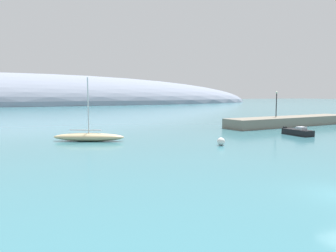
{
  "coord_description": "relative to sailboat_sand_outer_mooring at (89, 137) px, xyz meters",
  "views": [
    {
      "loc": [
        -15.49,
        -11.78,
        5.35
      ],
      "look_at": [
        -0.02,
        24.39,
        1.55
      ],
      "focal_mm": 35.34,
      "sensor_mm": 36.0,
      "label": 1
    }
  ],
  "objects": [
    {
      "name": "sailboat_sand_outer_mooring",
      "position": [
        0.0,
        0.0,
        0.0
      ],
      "size": [
        8.07,
        5.11,
        7.24
      ],
      "rotation": [
        0.0,
        0.0,
        5.83
      ],
      "color": "#C6B284",
      "rests_on": "water"
    },
    {
      "name": "mooring_buoy_white",
      "position": [
        12.19,
        -8.65,
        -0.08
      ],
      "size": [
        0.83,
        0.83,
        0.83
      ],
      "primitive_type": "sphere",
      "color": "silver",
      "rests_on": "water"
    },
    {
      "name": "motorboat_black_foreground",
      "position": [
        26.07,
        -5.19,
        -0.07
      ],
      "size": [
        1.65,
        4.71,
        1.17
      ],
      "rotation": [
        0.0,
        0.0,
        4.7
      ],
      "color": "black",
      "rests_on": "water"
    },
    {
      "name": "breakwater_rocks",
      "position": [
        35.06,
        5.45,
        0.27
      ],
      "size": [
        26.64,
        7.77,
        1.53
      ],
      "primitive_type": "cube",
      "rotation": [
        0.0,
        0.0,
        0.12
      ],
      "color": "gray",
      "rests_on": "ground"
    },
    {
      "name": "harbor_lamp_post",
      "position": [
        31.99,
        5.71,
        3.68
      ],
      "size": [
        0.36,
        0.36,
        4.29
      ],
      "color": "black",
      "rests_on": "breakwater_rocks"
    }
  ]
}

